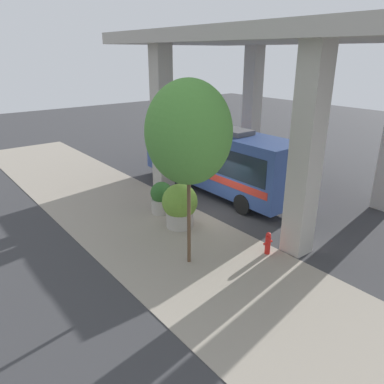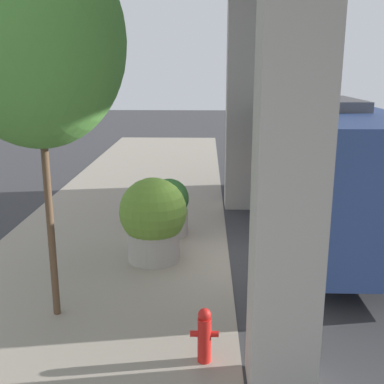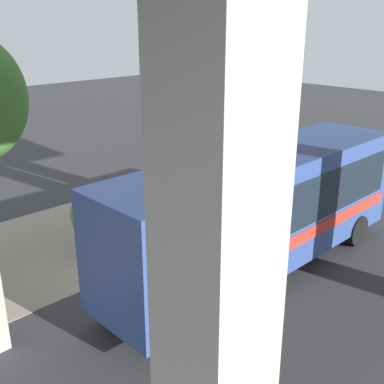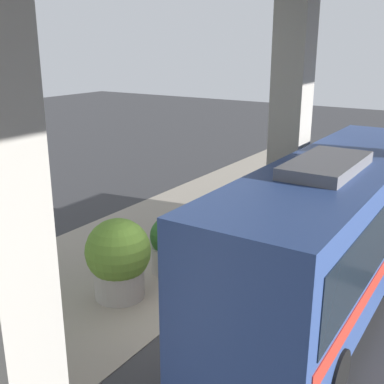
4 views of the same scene
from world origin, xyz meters
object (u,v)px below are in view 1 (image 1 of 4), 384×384
at_px(planter_front, 162,198).
at_px(fire_hydrant, 268,243).
at_px(bus, 215,156).
at_px(planter_middle, 180,205).
at_px(street_tree_near, 189,133).

bearing_deg(planter_front, fire_hydrant, -80.47).
bearing_deg(bus, planter_middle, -149.20).
bearing_deg(street_tree_near, bus, 41.60).
distance_m(planter_front, planter_middle, 1.82).
bearing_deg(planter_middle, bus, 30.80).
distance_m(planter_front, street_tree_near, 6.26).
bearing_deg(planter_middle, planter_front, 82.51).
xyz_separation_m(fire_hydrant, planter_front, (-0.98, 5.82, 0.32)).
bearing_deg(fire_hydrant, planter_middle, 106.72).
xyz_separation_m(bus, planter_middle, (-4.34, -2.59, -0.98)).
bearing_deg(bus, planter_front, -168.98).
height_order(fire_hydrant, street_tree_near, street_tree_near).
relative_size(planter_middle, street_tree_near, 0.30).
relative_size(bus, planter_front, 6.54).
height_order(planter_front, street_tree_near, street_tree_near).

